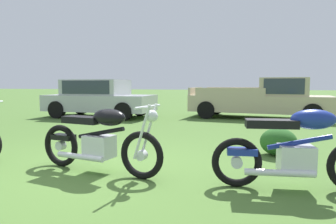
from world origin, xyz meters
TOP-DOWN VIEW (x-y plane):
  - ground_plane at (0.00, 0.00)m, footprint 120.00×120.00m
  - motorcycle_black at (0.12, -0.14)m, footprint 2.07×0.75m
  - motorcycle_blue at (2.75, -0.24)m, footprint 1.97×0.66m
  - car_silver at (-3.23, 6.56)m, footprint 4.14×1.98m
  - pickup_truck_beige at (2.97, 7.56)m, footprint 5.13×2.48m
  - shrub_low at (2.75, 1.56)m, footprint 0.64×0.61m

SIDE VIEW (x-z plane):
  - ground_plane at x=0.00m, z-range 0.00..0.00m
  - shrub_low at x=2.75m, z-range 0.00..0.49m
  - motorcycle_black at x=0.12m, z-range -0.03..0.99m
  - motorcycle_blue at x=2.75m, z-range -0.02..1.00m
  - pickup_truck_beige at x=2.97m, z-range 0.01..1.50m
  - car_silver at x=-3.23m, z-range 0.08..1.51m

